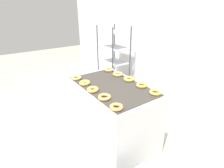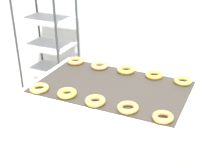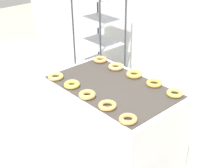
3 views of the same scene
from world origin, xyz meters
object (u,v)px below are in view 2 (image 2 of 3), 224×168
object	(u,v)px
fryer_machine	(112,136)
donut_near_rightmost	(163,117)
donut_far_left	(100,66)
donut_far_leftmost	(76,61)
donut_far_right	(154,75)
donut_near_right	(128,108)
donut_far_center	(126,70)
donut_far_rightmost	(183,81)
donut_near_leftmost	(39,88)
baking_rack_cart	(48,46)
donut_near_left	(67,93)
donut_near_center	(95,101)

from	to	relation	value
fryer_machine	donut_near_rightmost	world-z (taller)	donut_near_rightmost
donut_near_rightmost	donut_far_left	distance (m)	0.95
donut_far_left	donut_far_leftmost	bearing A→B (deg)	179.00
donut_far_left	donut_far_right	distance (m)	0.50
donut_near_right	donut_far_leftmost	size ratio (longest dim) A/B	1.01
donut_far_center	donut_far_rightmost	size ratio (longest dim) A/B	1.08
donut_far_center	donut_far_rightmost	bearing A→B (deg)	-1.13
donut_near_leftmost	donut_far_rightmost	distance (m)	1.14
fryer_machine	donut_near_leftmost	xyz separation A→B (m)	(-0.49, -0.29, 0.50)
baking_rack_cart	donut_near_leftmost	distance (m)	1.47
donut_near_left	donut_near_right	size ratio (longest dim) A/B	0.98
baking_rack_cart	donut_far_right	bearing A→B (deg)	-22.82
fryer_machine	donut_near_right	size ratio (longest dim) A/B	8.45
donut_near_center	donut_near_leftmost	bearing A→B (deg)	179.75
fryer_machine	donut_near_center	xyz separation A→B (m)	(-0.01, -0.29, 0.50)
donut_near_left	donut_far_leftmost	distance (m)	0.62
donut_near_center	donut_far_right	xyz separation A→B (m)	(0.26, 0.59, -0.00)
donut_far_left	donut_near_leftmost	bearing A→B (deg)	-112.22
donut_far_left	donut_far_rightmost	distance (m)	0.75
donut_far_right	donut_far_rightmost	distance (m)	0.25
donut_near_center	donut_near_rightmost	xyz separation A→B (m)	(0.50, -0.00, -0.00)
donut_near_left	donut_near_right	bearing A→B (deg)	-0.13
donut_near_leftmost	donut_far_right	world-z (taller)	same
donut_far_leftmost	donut_far_rightmost	bearing A→B (deg)	-0.17
baking_rack_cart	donut_near_rightmost	distance (m)	2.16
donut_far_center	donut_far_rightmost	xyz separation A→B (m)	(0.50, -0.01, -0.00)
donut_near_right	donut_near_leftmost	bearing A→B (deg)	-179.02
donut_near_right	donut_far_left	bearing A→B (deg)	131.20
donut_near_right	donut_far_left	world-z (taller)	donut_far_left
donut_near_center	donut_far_center	size ratio (longest dim) A/B	0.96
donut_far_right	donut_far_leftmost	bearing A→B (deg)	-179.29
donut_near_left	donut_far_right	xyz separation A→B (m)	(0.50, 0.58, -0.00)
baking_rack_cart	donut_near_leftmost	bearing A→B (deg)	-57.65
donut_near_leftmost	donut_far_center	size ratio (longest dim) A/B	0.95
donut_far_left	donut_far_right	bearing A→B (deg)	1.55
donut_near_leftmost	donut_far_left	xyz separation A→B (m)	(0.24, 0.58, 0.00)
donut_near_right	donut_far_leftmost	world-z (taller)	donut_far_leftmost
donut_near_leftmost	donut_far_center	world-z (taller)	donut_far_center
baking_rack_cart	donut_far_center	size ratio (longest dim) A/B	10.08
baking_rack_cart	donut_far_rightmost	xyz separation A→B (m)	(1.76, -0.65, 0.18)
donut_near_center	donut_near_left	bearing A→B (deg)	176.26
baking_rack_cart	donut_near_center	xyz separation A→B (m)	(1.26, -1.23, 0.18)
fryer_machine	donut_far_left	distance (m)	0.63
donut_near_leftmost	donut_far_center	xyz separation A→B (m)	(0.49, 0.59, 0.00)
donut_far_leftmost	donut_far_right	xyz separation A→B (m)	(0.75, 0.01, -0.00)
donut_near_left	donut_near_right	xyz separation A→B (m)	(0.49, -0.00, -0.00)
donut_near_center	donut_far_left	xyz separation A→B (m)	(-0.24, 0.58, -0.00)
donut_far_right	donut_far_left	bearing A→B (deg)	-178.45
donut_near_leftmost	donut_near_right	xyz separation A→B (m)	(0.73, 0.01, -0.00)
baking_rack_cart	donut_near_center	world-z (taller)	baking_rack_cart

